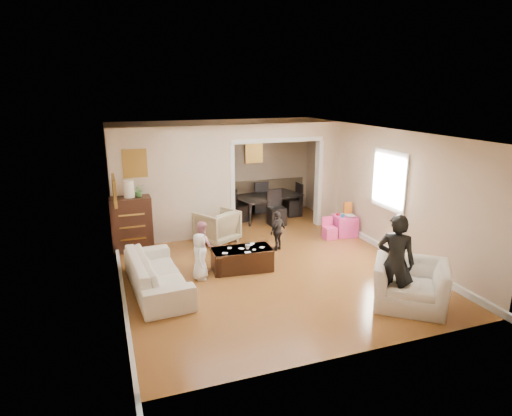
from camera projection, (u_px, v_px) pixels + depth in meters
name	position (u px, v px, depth m)	size (l,w,h in m)	color
floor	(259.00, 260.00, 8.92)	(7.00, 7.00, 0.00)	#A6622B
partition_left	(174.00, 185.00, 9.76)	(2.75, 0.18, 2.60)	#BFAB8C
partition_right	(327.00, 174.00, 11.01)	(0.55, 0.18, 2.60)	#BFAB8C
partition_header	(277.00, 131.00, 10.27)	(2.22, 0.18, 0.35)	#BFAB8C
window_pane	(390.00, 180.00, 9.03)	(0.03, 0.95, 1.10)	white
framed_art_partition	(135.00, 163.00, 9.26)	(0.45, 0.03, 0.55)	brown
framed_art_sofa_wall	(114.00, 190.00, 7.02)	(0.03, 0.55, 0.40)	brown
framed_art_alcove	(254.00, 152.00, 11.95)	(0.45, 0.03, 0.55)	brown
sofa	(157.00, 273.00, 7.52)	(2.13, 0.83, 0.62)	#F1E5D0
armchair_back	(217.00, 226.00, 9.87)	(0.80, 0.82, 0.75)	tan
armchair_front	(410.00, 284.00, 6.97)	(1.12, 0.98, 0.73)	#F1E5D0
dresser	(132.00, 224.00, 9.35)	(0.85, 0.48, 1.17)	black
table_lamp	(129.00, 189.00, 9.15)	(0.22, 0.22, 0.36)	#FFF0CF
potted_plant	(139.00, 190.00, 9.23)	(0.24, 0.21, 0.27)	#447B36
coffee_table	(242.00, 259.00, 8.40)	(1.13, 0.57, 0.43)	#331810
coffee_cup	(248.00, 247.00, 8.32)	(0.09, 0.09, 0.09)	silver
play_table	(345.00, 226.00, 10.36)	(0.49, 0.49, 0.48)	#F540A2
cereal_box	(348.00, 208.00, 10.39)	(0.20, 0.07, 0.30)	yellow
cyan_cup	(343.00, 215.00, 10.21)	(0.08, 0.08, 0.08)	#29B8CD
toy_block	(338.00, 214.00, 10.36)	(0.08, 0.06, 0.05)	red
play_bowl	(350.00, 216.00, 10.20)	(0.22, 0.22, 0.05)	white
dining_table	(268.00, 207.00, 11.73)	(1.79, 1.00, 0.63)	black
adult_person	(395.00, 262.00, 6.75)	(0.57, 0.37, 1.57)	black
child_kneel_a	(200.00, 256.00, 7.93)	(0.43, 0.28, 0.87)	white
child_kneel_b	(202.00, 245.00, 8.37)	(0.46, 0.36, 0.95)	pink
child_toddler	(278.00, 231.00, 9.36)	(0.51, 0.21, 0.87)	black
craft_papers	(245.00, 249.00, 8.34)	(0.88, 0.53, 0.00)	white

